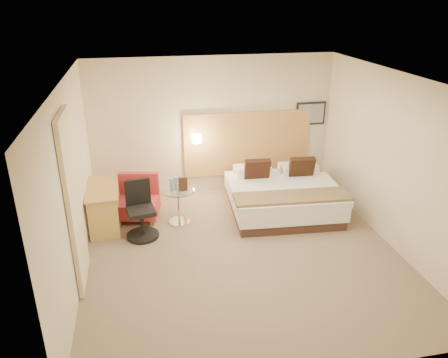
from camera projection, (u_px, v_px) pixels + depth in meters
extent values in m
cube|color=#776650|center=(242.00, 252.00, 6.88)|extent=(4.80, 5.00, 0.02)
cube|color=silver|center=(245.00, 78.00, 5.81)|extent=(4.80, 5.00, 0.02)
cube|color=beige|center=(213.00, 126.00, 8.61)|extent=(4.80, 0.02, 2.70)
cube|color=beige|center=(308.00, 272.00, 4.08)|extent=(4.80, 0.02, 2.70)
cube|color=beige|center=(71.00, 186.00, 5.90)|extent=(0.02, 5.00, 2.70)
cube|color=beige|center=(394.00, 161.00, 6.78)|extent=(0.02, 5.00, 2.70)
cube|color=#BD8949|center=(247.00, 143.00, 8.86)|extent=(2.60, 0.04, 1.30)
cube|color=black|center=(311.00, 113.00, 8.89)|extent=(0.62, 0.03, 0.47)
cube|color=gray|center=(311.00, 114.00, 8.87)|extent=(0.54, 0.01, 0.39)
cylinder|color=white|center=(196.00, 138.00, 8.54)|extent=(0.02, 0.12, 0.02)
cube|color=#FFEDC6|center=(197.00, 139.00, 8.49)|extent=(0.15, 0.15, 0.15)
cube|color=beige|center=(74.00, 202.00, 5.74)|extent=(0.06, 0.90, 2.42)
cylinder|color=#90A5DE|center=(172.00, 184.00, 7.47)|extent=(0.07, 0.07, 0.23)
cylinder|color=#9CBBF1|center=(176.00, 182.00, 7.55)|extent=(0.07, 0.07, 0.23)
cube|color=#3B2418|center=(183.00, 184.00, 7.46)|extent=(0.15, 0.06, 0.25)
cube|color=#3C251E|center=(281.00, 206.00, 8.18)|extent=(1.96, 1.96, 0.17)
cube|color=white|center=(282.00, 195.00, 8.09)|extent=(2.02, 2.02, 0.28)
cube|color=white|center=(286.00, 191.00, 7.77)|extent=(2.04, 1.50, 0.09)
cube|color=silver|center=(251.00, 171.00, 8.59)|extent=(0.69, 0.41, 0.17)
cube|color=white|center=(296.00, 168.00, 8.70)|extent=(0.69, 0.41, 0.17)
cube|color=white|center=(253.00, 171.00, 8.32)|extent=(0.69, 0.41, 0.17)
cube|color=silver|center=(300.00, 168.00, 8.43)|extent=(0.69, 0.41, 0.17)
cube|color=black|center=(257.00, 171.00, 8.13)|extent=(0.49, 0.29, 0.49)
cube|color=black|center=(301.00, 168.00, 8.23)|extent=(0.49, 0.29, 0.49)
cube|color=orange|center=(292.00, 197.00, 7.40)|extent=(2.02, 0.66, 0.05)
cube|color=#B17053|center=(119.00, 222.00, 7.67)|extent=(0.09, 0.09, 0.09)
cube|color=#976647|center=(152.00, 222.00, 7.67)|extent=(0.09, 0.09, 0.09)
cube|color=tan|center=(125.00, 209.00, 8.14)|extent=(0.09, 0.09, 0.09)
cube|color=#996348|center=(157.00, 209.00, 8.14)|extent=(0.09, 0.09, 0.09)
cube|color=#B7313B|center=(138.00, 206.00, 7.83)|extent=(0.85, 0.78, 0.27)
cube|color=#AD2E34|center=(139.00, 183.00, 7.95)|extent=(0.74, 0.26, 0.41)
cube|color=black|center=(138.00, 189.00, 7.88)|extent=(0.38, 0.24, 0.36)
cylinder|color=silver|center=(180.00, 221.00, 7.77)|extent=(0.40, 0.40, 0.02)
cylinder|color=white|center=(179.00, 206.00, 7.65)|extent=(0.05, 0.05, 0.59)
cylinder|color=silver|center=(178.00, 190.00, 7.53)|extent=(0.59, 0.59, 0.01)
cube|color=#B48946|center=(102.00, 188.00, 7.41)|extent=(0.57, 1.17, 0.04)
cube|color=tan|center=(104.00, 222.00, 7.07)|extent=(0.48, 0.05, 0.68)
cube|color=#A78741|center=(105.00, 194.00, 8.04)|extent=(0.48, 0.05, 0.68)
cube|color=#BB8349|center=(105.00, 192.00, 7.45)|extent=(0.47, 1.09, 0.10)
cylinder|color=black|center=(143.00, 235.00, 7.29)|extent=(0.61, 0.61, 0.04)
cylinder|color=black|center=(142.00, 223.00, 7.20)|extent=(0.07, 0.07, 0.42)
cube|color=black|center=(141.00, 211.00, 7.11)|extent=(0.50, 0.50, 0.07)
cube|color=black|center=(138.00, 192.00, 7.18)|extent=(0.42, 0.11, 0.44)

